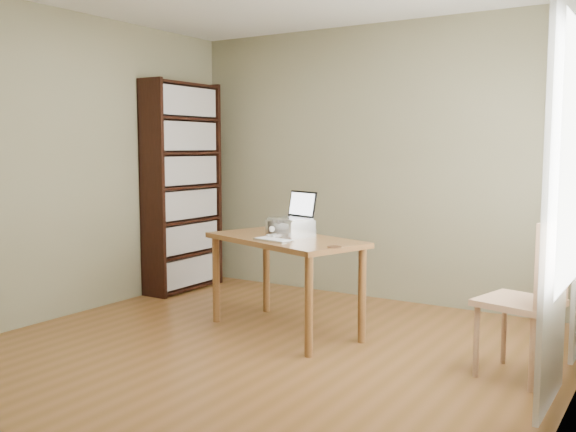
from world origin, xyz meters
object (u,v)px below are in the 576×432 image
object	(u,v)px
desk	(285,251)
cat	(291,227)
keyboard	(273,240)
chair	(533,293)
laptop	(294,212)
bookshelf	(183,187)

from	to	relation	value
desk	cat	world-z (taller)	cat
keyboard	chair	size ratio (longest dim) A/B	0.32
laptop	chair	world-z (taller)	laptop
bookshelf	laptop	distance (m)	1.80
keyboard	chair	distance (m)	1.84
laptop	keyboard	distance (m)	0.40
laptop	chair	distance (m)	1.92
bookshelf	cat	size ratio (longest dim) A/B	4.33
keyboard	desk	bearing A→B (deg)	110.60
desk	cat	distance (m)	0.21
desk	laptop	xyz separation A→B (m)	(-0.00, 0.13, 0.30)
bookshelf	desk	size ratio (longest dim) A/B	1.47
desk	keyboard	size ratio (longest dim) A/B	4.40
bookshelf	chair	size ratio (longest dim) A/B	2.07
cat	chair	xyz separation A→B (m)	(1.87, -0.19, -0.27)
laptop	cat	world-z (taller)	laptop
cat	keyboard	bearing A→B (deg)	-69.46
cat	bookshelf	bearing A→B (deg)	172.21
chair	keyboard	bearing A→B (deg)	-161.99
keyboard	cat	world-z (taller)	cat
desk	cat	bearing A→B (deg)	113.39
desk	chair	size ratio (longest dim) A/B	1.41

